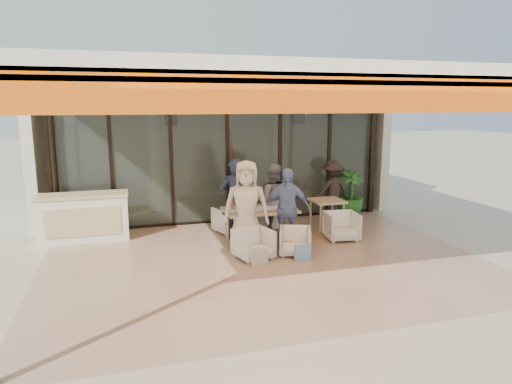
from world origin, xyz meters
TOP-DOWN VIEW (x-y plane):
  - ground at (0.00, 0.00)m, footprint 70.00×70.00m
  - terrace_floor at (0.00, 0.00)m, footprint 8.00×6.00m
  - terrace_structure at (0.00, -0.26)m, footprint 8.00×6.00m
  - glass_storefront at (0.00, 3.00)m, footprint 8.08×0.10m
  - interior_block at (0.01, 5.31)m, footprint 9.05×3.62m
  - host_counter at (-3.30, 2.30)m, footprint 1.85×0.65m
  - dining_table at (0.24, 1.12)m, footprint 1.50×0.90m
  - chair_far_left at (-0.17, 2.07)m, footprint 0.80×0.78m
  - chair_far_right at (0.67, 2.07)m, footprint 0.78×0.75m
  - chair_near_left at (-0.17, 0.17)m, footprint 0.77×0.74m
  - chair_near_right at (0.67, 0.17)m, footprint 0.75×0.73m
  - diner_navy at (-0.17, 1.57)m, footprint 0.65×0.43m
  - diner_grey at (0.67, 1.57)m, footprint 0.91×0.78m
  - diner_cream at (-0.17, 0.67)m, footprint 1.02×0.81m
  - diner_periwinkle at (0.67, 0.67)m, footprint 1.02×0.59m
  - tote_bag_cream at (-0.17, -0.23)m, footprint 0.30×0.10m
  - tote_bag_blue at (0.67, -0.23)m, footprint 0.30×0.10m
  - side_table at (2.00, 1.56)m, footprint 0.70×0.70m
  - side_chair at (2.00, 0.81)m, footprint 0.74×0.70m
  - standing_woman at (2.60, 2.54)m, footprint 1.04×0.68m
  - potted_palm at (3.15, 2.61)m, footprint 0.84×0.84m

SIDE VIEW (x-z plane):
  - ground at x=0.00m, z-range 0.00..0.00m
  - terrace_floor at x=0.00m, z-range 0.00..0.01m
  - tote_bag_cream at x=-0.17m, z-range 0.00..0.34m
  - tote_bag_blue at x=0.67m, z-range 0.00..0.34m
  - chair_near_right at x=0.67m, z-range 0.00..0.61m
  - chair_near_left at x=-0.17m, z-range 0.00..0.65m
  - chair_far_left at x=-0.17m, z-range 0.00..0.67m
  - chair_far_right at x=0.67m, z-range 0.00..0.67m
  - side_chair at x=2.00m, z-range 0.00..0.68m
  - host_counter at x=-3.30m, z-range 0.01..1.05m
  - potted_palm at x=3.15m, z-range 0.00..1.24m
  - side_table at x=2.00m, z-range 0.27..1.01m
  - dining_table at x=0.24m, z-range 0.22..1.15m
  - standing_woman at x=2.60m, z-range 0.00..1.50m
  - diner_grey at x=0.67m, z-range 0.00..1.63m
  - diner_periwinkle at x=0.67m, z-range 0.00..1.64m
  - diner_navy at x=-0.17m, z-range 0.00..1.77m
  - diner_cream at x=-0.17m, z-range 0.00..1.83m
  - glass_storefront at x=0.00m, z-range 0.00..3.20m
  - interior_block at x=0.01m, z-range 0.47..3.99m
  - terrace_structure at x=0.00m, z-range 1.55..4.95m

